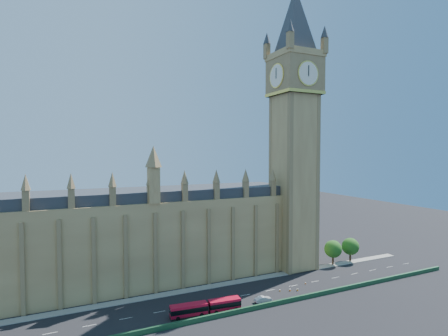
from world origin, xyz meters
name	(u,v)px	position (x,y,z in m)	size (l,w,h in m)	color
ground	(205,303)	(0.00, 0.00, 0.00)	(400.00, 400.00, 0.00)	black
palace_westminster	(94,241)	(-25.00, 22.00, 13.86)	(120.00, 20.00, 28.00)	#967549
elizabeth_tower	(294,106)	(38.00, 13.99, 54.56)	(20.59, 20.59, 105.00)	#967549
bridge_parapet	(219,315)	(0.00, -9.00, 0.60)	(160.00, 0.60, 1.20)	#1E4C2D
kerb_north	(192,290)	(0.00, 9.50, 0.08)	(160.00, 3.00, 0.16)	gray
tree_east_near	(333,248)	(52.22, 10.08, 5.64)	(6.00, 6.00, 8.50)	#382619
tree_east_far	(351,246)	(60.22, 10.08, 5.64)	(6.00, 6.00, 8.50)	#382619
red_bus	(206,308)	(-2.01, -5.79, 1.57)	(17.65, 4.19, 2.97)	#B40C26
car_grey	(202,306)	(-2.00, -3.27, 0.79)	(1.87, 4.66, 1.59)	#45494D
car_silver	(263,299)	(14.01, -5.93, 0.78)	(1.64, 4.71, 1.55)	#A5A9AD
car_white	(232,302)	(6.00, -3.68, 0.61)	(1.70, 4.18, 1.21)	silver
cone_a	(290,290)	(24.73, -2.84, 0.39)	(0.58, 0.58, 0.80)	black
cone_b	(297,289)	(26.74, -3.61, 0.38)	(0.57, 0.57, 0.77)	black
cone_c	(280,290)	(22.07, -1.76, 0.33)	(0.43, 0.43, 0.68)	black
cone_d	(305,283)	(32.04, -0.42, 0.31)	(0.52, 0.52, 0.62)	black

